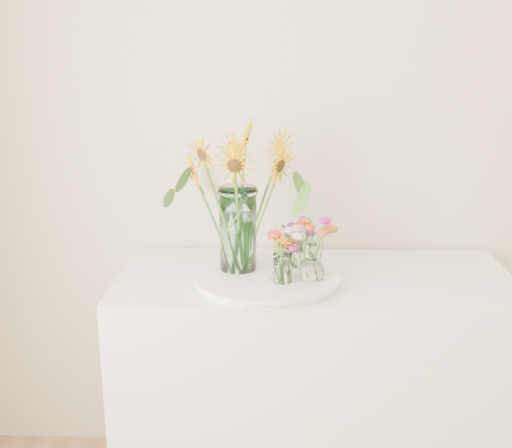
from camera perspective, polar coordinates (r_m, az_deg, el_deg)
name	(u,v)px	position (r m, az deg, el deg)	size (l,w,h in m)	color
counter	(312,388)	(2.48, 5.00, -14.35)	(1.40, 0.60, 0.90)	white
tray	(267,278)	(2.22, 0.96, -4.83)	(0.49, 0.49, 0.03)	white
mason_jar	(238,229)	(2.22, -1.62, -0.46)	(0.13, 0.13, 0.30)	#AEE6D5
sunflower_bouquet	(238,199)	(2.19, -1.64, 2.27)	(0.57, 0.57, 0.52)	#E6AE04
small_vase_a	(283,268)	(2.13, 2.38, -3.94)	(0.06, 0.06, 0.11)	white
wildflower_posy_a	(283,255)	(2.11, 2.40, -2.79)	(0.19, 0.19, 0.20)	#C75811
small_vase_b	(312,262)	(2.15, 4.96, -3.40)	(0.09, 0.09, 0.13)	white
wildflower_posy_b	(312,249)	(2.14, 4.99, -2.26)	(0.19, 0.19, 0.22)	#C75811
small_vase_c	(295,254)	(2.28, 3.45, -2.68)	(0.06, 0.06, 0.10)	white
wildflower_posy_c	(295,242)	(2.26, 3.47, -1.60)	(0.17, 0.17, 0.19)	#C75811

